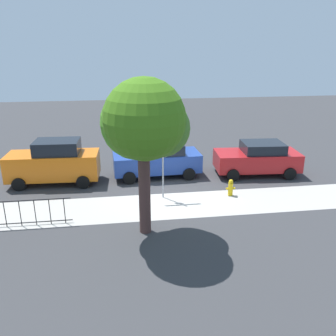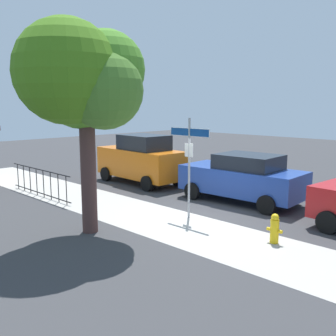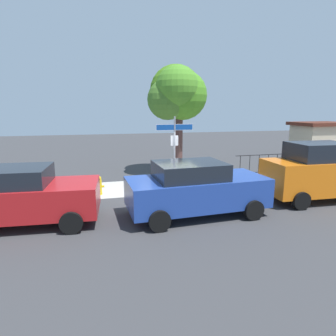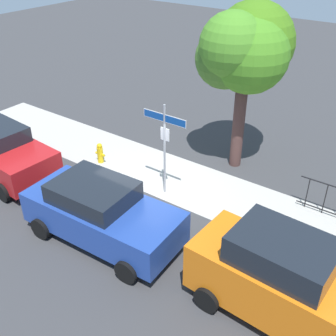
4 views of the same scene
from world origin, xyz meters
TOP-DOWN VIEW (x-y plane):
  - ground_plane at (0.00, 0.00)m, footprint 60.00×60.00m
  - sidewalk_strip at (2.00, 1.30)m, footprint 24.00×2.60m
  - street_sign at (0.28, 0.40)m, footprint 1.56×0.07m
  - shade_tree at (1.24, 3.47)m, footprint 3.07×3.46m
  - car_red at (-5.08, -1.95)m, footprint 4.48×2.34m
  - car_blue at (0.20, -2.47)m, footprint 4.56×2.26m
  - car_orange at (5.38, -2.13)m, footprint 4.48×2.10m
  - iron_fence at (6.28, 2.30)m, footprint 4.38×0.04m
  - fire_hydrant at (-2.82, 0.60)m, footprint 0.42×0.22m

SIDE VIEW (x-z plane):
  - ground_plane at x=0.00m, z-range 0.00..0.00m
  - sidewalk_strip at x=2.00m, z-range 0.00..0.00m
  - fire_hydrant at x=-2.82m, z-range -0.01..0.77m
  - iron_fence at x=6.28m, z-range 0.03..1.10m
  - car_red at x=-5.08m, z-range 0.02..1.77m
  - car_blue at x=0.20m, z-range 0.02..1.78m
  - car_orange at x=5.38m, z-range -0.02..2.18m
  - street_sign at x=0.28m, z-range 0.57..3.70m
  - shade_tree at x=1.24m, z-range 1.35..7.04m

